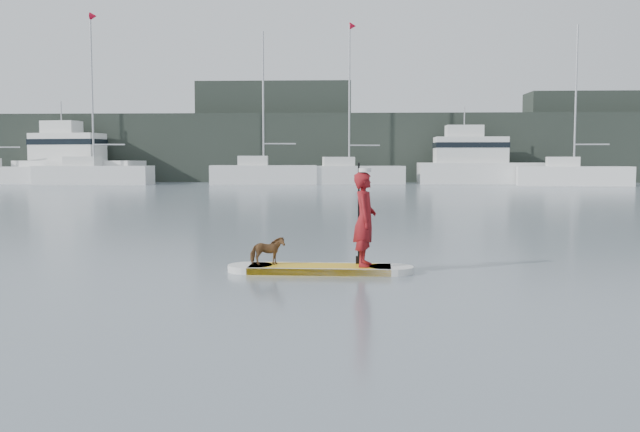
{
  "coord_description": "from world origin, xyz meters",
  "views": [
    {
      "loc": [
        -2.96,
        -11.81,
        1.99
      ],
      "look_at": [
        -3.5,
        0.66,
        1.0
      ],
      "focal_mm": 40.0,
      "sensor_mm": 36.0,
      "label": 1
    }
  ],
  "objects_px": {
    "paddler": "(365,219)",
    "sailboat_d": "(348,173)",
    "paddleboard": "(320,269)",
    "motor_yacht_a": "(477,162)",
    "sailboat_c": "(263,173)",
    "motor_yacht_b": "(74,160)",
    "sailboat_b": "(93,173)",
    "sailboat_e": "(573,174)",
    "dog": "(267,251)"
  },
  "relations": [
    {
      "from": "paddleboard",
      "to": "dog",
      "type": "xyz_separation_m",
      "value": [
        -0.94,
        0.03,
        0.31
      ]
    },
    {
      "from": "motor_yacht_b",
      "to": "dog",
      "type": "bearing_deg",
      "value": -56.58
    },
    {
      "from": "paddleboard",
      "to": "motor_yacht_a",
      "type": "distance_m",
      "value": 47.84
    },
    {
      "from": "paddleboard",
      "to": "sailboat_d",
      "type": "bearing_deg",
      "value": 91.6
    },
    {
      "from": "sailboat_c",
      "to": "sailboat_e",
      "type": "xyz_separation_m",
      "value": [
        24.0,
        -1.95,
        -0.03
      ]
    },
    {
      "from": "motor_yacht_b",
      "to": "motor_yacht_a",
      "type": "bearing_deg",
      "value": 7.54
    },
    {
      "from": "paddleboard",
      "to": "motor_yacht_b",
      "type": "relative_size",
      "value": 0.3
    },
    {
      "from": "dog",
      "to": "sailboat_e",
      "type": "distance_m",
      "value": 46.44
    },
    {
      "from": "sailboat_e",
      "to": "motor_yacht_b",
      "type": "distance_m",
      "value": 40.59
    },
    {
      "from": "paddler",
      "to": "motor_yacht_a",
      "type": "relative_size",
      "value": 0.16
    },
    {
      "from": "sailboat_c",
      "to": "motor_yacht_a",
      "type": "xyz_separation_m",
      "value": [
        17.44,
        1.92,
        0.87
      ]
    },
    {
      "from": "paddler",
      "to": "sailboat_d",
      "type": "bearing_deg",
      "value": 5.61
    },
    {
      "from": "sailboat_b",
      "to": "sailboat_d",
      "type": "distance_m",
      "value": 20.45
    },
    {
      "from": "dog",
      "to": "motor_yacht_b",
      "type": "relative_size",
      "value": 0.05
    },
    {
      "from": "sailboat_c",
      "to": "motor_yacht_a",
      "type": "relative_size",
      "value": 1.15
    },
    {
      "from": "sailboat_b",
      "to": "sailboat_d",
      "type": "bearing_deg",
      "value": 5.14
    },
    {
      "from": "sailboat_b",
      "to": "paddleboard",
      "type": "bearing_deg",
      "value": -65.23
    },
    {
      "from": "sailboat_e",
      "to": "motor_yacht_a",
      "type": "distance_m",
      "value": 7.67
    },
    {
      "from": "dog",
      "to": "motor_yacht_b",
      "type": "distance_m",
      "value": 51.91
    },
    {
      "from": "sailboat_b",
      "to": "motor_yacht_a",
      "type": "xyz_separation_m",
      "value": [
        30.94,
        2.93,
        0.83
      ]
    },
    {
      "from": "sailboat_c",
      "to": "motor_yacht_b",
      "type": "bearing_deg",
      "value": 166.51
    },
    {
      "from": "sailboat_d",
      "to": "paddleboard",
      "type": "bearing_deg",
      "value": -97.96
    },
    {
      "from": "paddler",
      "to": "sailboat_e",
      "type": "distance_m",
      "value": 45.84
    },
    {
      "from": "dog",
      "to": "motor_yacht_a",
      "type": "bearing_deg",
      "value": -32.94
    },
    {
      "from": "paddleboard",
      "to": "motor_yacht_a",
      "type": "relative_size",
      "value": 0.31
    },
    {
      "from": "sailboat_b",
      "to": "sailboat_d",
      "type": "relative_size",
      "value": 1.05
    },
    {
      "from": "motor_yacht_b",
      "to": "paddler",
      "type": "bearing_deg",
      "value": -54.91
    },
    {
      "from": "paddleboard",
      "to": "sailboat_b",
      "type": "relative_size",
      "value": 0.24
    },
    {
      "from": "paddleboard",
      "to": "sailboat_b",
      "type": "bearing_deg",
      "value": 116.67
    },
    {
      "from": "paddler",
      "to": "dog",
      "type": "relative_size",
      "value": 2.78
    },
    {
      "from": "paddler",
      "to": "sailboat_b",
      "type": "height_order",
      "value": "sailboat_b"
    },
    {
      "from": "dog",
      "to": "motor_yacht_b",
      "type": "height_order",
      "value": "motor_yacht_b"
    },
    {
      "from": "sailboat_b",
      "to": "motor_yacht_a",
      "type": "height_order",
      "value": "sailboat_b"
    },
    {
      "from": "sailboat_d",
      "to": "sailboat_e",
      "type": "relative_size",
      "value": 1.07
    },
    {
      "from": "paddler",
      "to": "sailboat_e",
      "type": "relative_size",
      "value": 0.14
    },
    {
      "from": "sailboat_c",
      "to": "sailboat_d",
      "type": "xyz_separation_m",
      "value": [
        6.87,
        0.8,
        0.03
      ]
    },
    {
      "from": "paddleboard",
      "to": "sailboat_d",
      "type": "distance_m",
      "value": 45.44
    },
    {
      "from": "paddler",
      "to": "motor_yacht_b",
      "type": "height_order",
      "value": "motor_yacht_b"
    },
    {
      "from": "paddler",
      "to": "motor_yacht_a",
      "type": "xyz_separation_m",
      "value": [
        10.09,
        46.58,
        0.82
      ]
    },
    {
      "from": "dog",
      "to": "sailboat_d",
      "type": "height_order",
      "value": "sailboat_d"
    },
    {
      "from": "sailboat_c",
      "to": "sailboat_d",
      "type": "relative_size",
      "value": 0.94
    },
    {
      "from": "paddleboard",
      "to": "sailboat_d",
      "type": "xyz_separation_m",
      "value": [
        0.3,
        45.43,
        0.86
      ]
    },
    {
      "from": "sailboat_b",
      "to": "sailboat_e",
      "type": "relative_size",
      "value": 1.12
    },
    {
      "from": "sailboat_c",
      "to": "sailboat_d",
      "type": "bearing_deg",
      "value": 1.49
    },
    {
      "from": "sailboat_c",
      "to": "sailboat_b",
      "type": "bearing_deg",
      "value": 179.15
    },
    {
      "from": "dog",
      "to": "paddleboard",
      "type": "bearing_deg",
      "value": -110.67
    },
    {
      "from": "sailboat_d",
      "to": "motor_yacht_b",
      "type": "distance_m",
      "value": 23.29
    },
    {
      "from": "paddler",
      "to": "sailboat_e",
      "type": "height_order",
      "value": "sailboat_e"
    },
    {
      "from": "paddleboard",
      "to": "motor_yacht_a",
      "type": "height_order",
      "value": "motor_yacht_a"
    },
    {
      "from": "sailboat_c",
      "to": "motor_yacht_b",
      "type": "relative_size",
      "value": 1.12
    }
  ]
}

